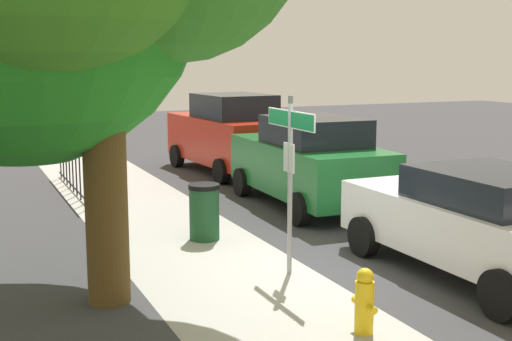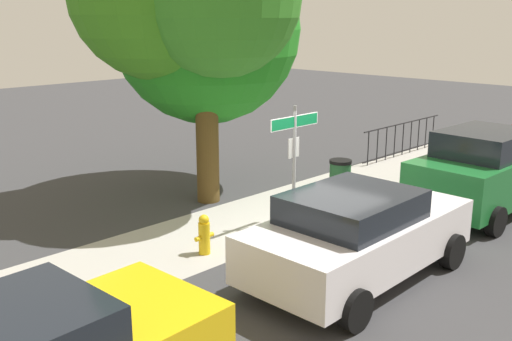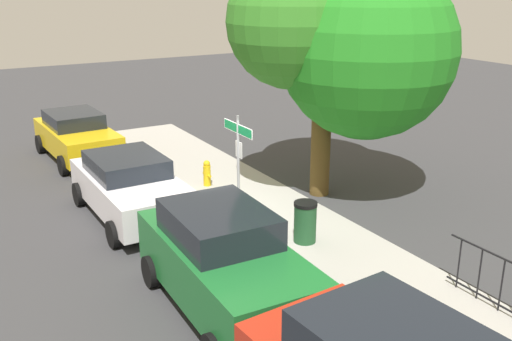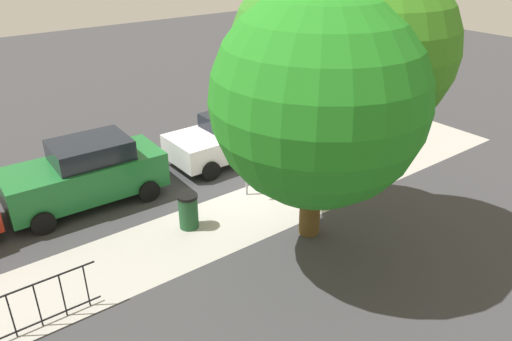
% 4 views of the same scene
% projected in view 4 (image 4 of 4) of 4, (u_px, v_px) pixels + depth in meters
% --- Properties ---
extents(ground_plane, '(60.00, 60.00, 0.00)m').
position_uv_depth(ground_plane, '(239.00, 190.00, 15.19)').
color(ground_plane, '#38383A').
extents(sidewalk_strip, '(24.00, 2.60, 0.00)m').
position_uv_depth(sidewalk_strip, '(206.00, 229.00, 13.18)').
color(sidewalk_strip, '#A7A49D').
rests_on(sidewalk_strip, ground_plane).
extents(street_sign, '(1.44, 0.07, 2.61)m').
position_uv_depth(street_sign, '(246.00, 140.00, 14.10)').
color(street_sign, '#9EA0A5').
rests_on(street_sign, ground_plane).
extents(shade_tree, '(5.86, 5.75, 6.89)m').
position_uv_depth(shade_tree, '(330.00, 72.00, 10.71)').
color(shade_tree, '#503C1A').
rests_on(shade_tree, ground_plane).
extents(car_yellow, '(4.35, 2.19, 1.58)m').
position_uv_depth(car_yellow, '(348.00, 104.00, 20.05)').
color(car_yellow, gold).
rests_on(car_yellow, ground_plane).
extents(car_white, '(4.43, 2.20, 1.59)m').
position_uv_depth(car_white, '(232.00, 136.00, 16.96)').
color(car_white, white).
rests_on(car_white, ground_plane).
extents(car_green, '(4.48, 2.18, 1.92)m').
position_uv_depth(car_green, '(86.00, 173.00, 14.08)').
color(car_green, '#1C692C').
rests_on(car_green, ground_plane).
extents(fire_hydrant, '(0.42, 0.22, 0.78)m').
position_uv_depth(fire_hydrant, '(308.00, 165.00, 15.86)').
color(fire_hydrant, yellow).
rests_on(fire_hydrant, ground_plane).
extents(trash_bin, '(0.55, 0.55, 0.98)m').
position_uv_depth(trash_bin, '(188.00, 211.00, 13.08)').
color(trash_bin, '#1E4C28').
rests_on(trash_bin, ground_plane).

